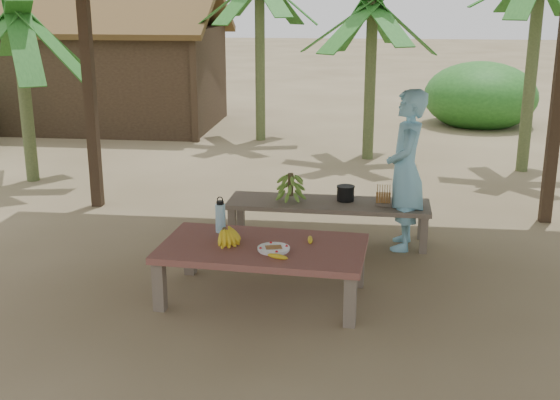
# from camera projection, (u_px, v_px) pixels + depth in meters

# --- Properties ---
(ground) EXTENTS (80.00, 80.00, 0.00)m
(ground) POSITION_uv_depth(u_px,v_px,m) (295.00, 285.00, 6.60)
(ground) COLOR brown
(ground) RESTS_ON ground
(work_table) EXTENTS (1.87, 1.12, 0.50)m
(work_table) POSITION_uv_depth(u_px,v_px,m) (263.00, 252.00, 6.21)
(work_table) COLOR brown
(work_table) RESTS_ON ground
(bench) EXTENTS (2.22, 0.66, 0.45)m
(bench) POSITION_uv_depth(u_px,v_px,m) (328.00, 207.00, 7.68)
(bench) COLOR brown
(bench) RESTS_ON ground
(ripe_banana_bunch) EXTENTS (0.34, 0.32, 0.16)m
(ripe_banana_bunch) POSITION_uv_depth(u_px,v_px,m) (224.00, 235.00, 6.21)
(ripe_banana_bunch) COLOR yellow
(ripe_banana_bunch) RESTS_ON work_table
(plate) EXTENTS (0.28, 0.28, 0.04)m
(plate) POSITION_uv_depth(u_px,v_px,m) (274.00, 249.00, 6.05)
(plate) COLOR white
(plate) RESTS_ON work_table
(loose_banana_front) EXTENTS (0.18, 0.06, 0.04)m
(loose_banana_front) POSITION_uv_depth(u_px,v_px,m) (278.00, 256.00, 5.86)
(loose_banana_front) COLOR yellow
(loose_banana_front) RESTS_ON work_table
(loose_banana_side) EXTENTS (0.05, 0.14, 0.04)m
(loose_banana_side) POSITION_uv_depth(u_px,v_px,m) (310.00, 240.00, 6.26)
(loose_banana_side) COLOR yellow
(loose_banana_side) RESTS_ON work_table
(water_flask) EXTENTS (0.09, 0.09, 0.34)m
(water_flask) POSITION_uv_depth(u_px,v_px,m) (220.00, 217.00, 6.51)
(water_flask) COLOR #42A5CE
(water_flask) RESTS_ON work_table
(green_banana_stalk) EXTENTS (0.29, 0.29, 0.32)m
(green_banana_stalk) POSITION_uv_depth(u_px,v_px,m) (291.00, 186.00, 7.68)
(green_banana_stalk) COLOR #598C2D
(green_banana_stalk) RESTS_ON bench
(cooking_pot) EXTENTS (0.19, 0.19, 0.16)m
(cooking_pot) POSITION_uv_depth(u_px,v_px,m) (346.00, 194.00, 7.70)
(cooking_pot) COLOR black
(cooking_pot) RESTS_ON bench
(skewer_rack) EXTENTS (0.18, 0.09, 0.24)m
(skewer_rack) POSITION_uv_depth(u_px,v_px,m) (383.00, 195.00, 7.50)
(skewer_rack) COLOR #A57F47
(skewer_rack) RESTS_ON bench
(woman) EXTENTS (0.45, 0.65, 1.71)m
(woman) POSITION_uv_depth(u_px,v_px,m) (406.00, 170.00, 7.37)
(woman) COLOR #77BFE1
(woman) RESTS_ON ground
(hut) EXTENTS (4.40, 3.43, 2.85)m
(hut) POSITION_uv_depth(u_px,v_px,m) (116.00, 72.00, 14.43)
(hut) COLOR black
(hut) RESTS_ON ground
(banana_plant_n) EXTENTS (1.80, 1.80, 2.74)m
(banana_plant_n) POSITION_uv_depth(u_px,v_px,m) (372.00, 19.00, 11.11)
(banana_plant_n) COLOR #596638
(banana_plant_n) RESTS_ON ground
(banana_plant_w) EXTENTS (1.80, 1.80, 2.60)m
(banana_plant_w) POSITION_uv_depth(u_px,v_px,m) (18.00, 33.00, 9.75)
(banana_plant_w) COLOR #596638
(banana_plant_w) RESTS_ON ground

